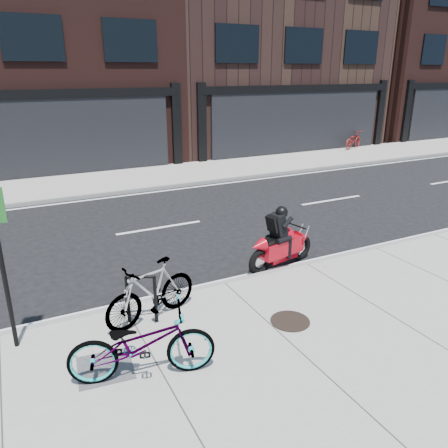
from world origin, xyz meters
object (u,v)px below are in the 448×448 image
motorcycle (284,242)px  utility_grate (105,368)px  bicycle_front (142,344)px  bicycle_rear (151,291)px  bicycle_far (353,140)px  manhole_cover (290,321)px  bike_rack (141,295)px  sign_post (1,256)px

motorcycle → utility_grate: size_ratio=2.49×
utility_grate → bicycle_front: bearing=-42.6°
bicycle_rear → bicycle_far: bicycle_rear is taller
bicycle_front → manhole_cover: bearing=-70.1°
bike_rack → bicycle_far: size_ratio=0.48×
bicycle_front → sign_post: bearing=58.9°
motorcycle → bike_rack: bearing=-176.2°
bicycle_far → utility_grate: bearing=103.5°
bike_rack → bicycle_rear: 0.17m
bike_rack → sign_post: size_ratio=0.34×
bicycle_rear → manhole_cover: bicycle_rear is taller
sign_post → bike_rack: bearing=2.3°
bike_rack → utility_grate: size_ratio=1.13×
sign_post → bicycle_far: bearing=42.1°
sign_post → utility_grate: bearing=-38.4°
utility_grate → sign_post: sign_post is taller
utility_grate → bicycle_far: bearing=38.2°
bicycle_far → sign_post: (-17.02, -11.40, 1.01)m
bicycle_far → manhole_cover: bearing=109.9°
bike_rack → manhole_cover: bearing=-27.0°
motorcycle → bicycle_front: bearing=-161.1°
bicycle_front → bicycle_far: 20.20m
bicycle_far → motorcycle: bearing=107.7°
motorcycle → bicycle_far: 15.70m
bicycle_front → bicycle_rear: bicycle_rear is taller
bicycle_far → utility_grate: bicycle_far is taller
manhole_cover → utility_grate: same height
bike_rack → bicycle_rear: bicycle_rear is taller
bicycle_rear → motorcycle: motorcycle is taller
bicycle_rear → utility_grate: (-1.00, -0.95, -0.51)m
motorcycle → bicycle_far: size_ratio=1.06×
bicycle_far → sign_post: 20.51m
bike_rack → bicycle_rear: (0.17, 0.00, 0.02)m
bicycle_front → manhole_cover: (2.58, 0.24, -0.51)m
bicycle_rear → utility_grate: bicycle_rear is taller
bicycle_front → manhole_cover: size_ratio=2.97×
bike_rack → motorcycle: size_ratio=0.45×
bicycle_rear → utility_grate: bearing=-62.9°
manhole_cover → bike_rack: bearing=153.0°
manhole_cover → sign_post: 4.55m
motorcycle → bicycle_far: motorcycle is taller
motorcycle → utility_grate: bearing=-168.1°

